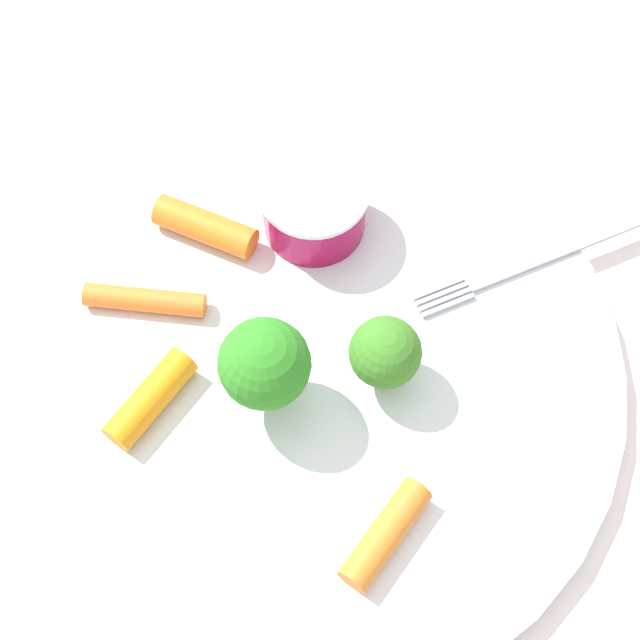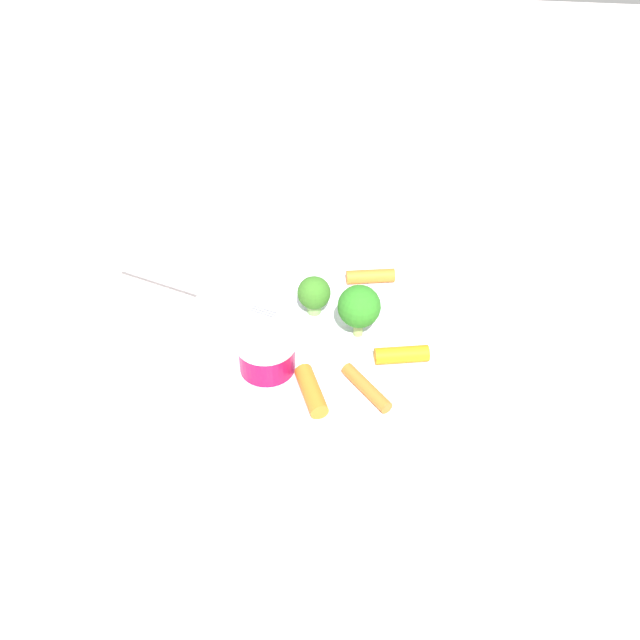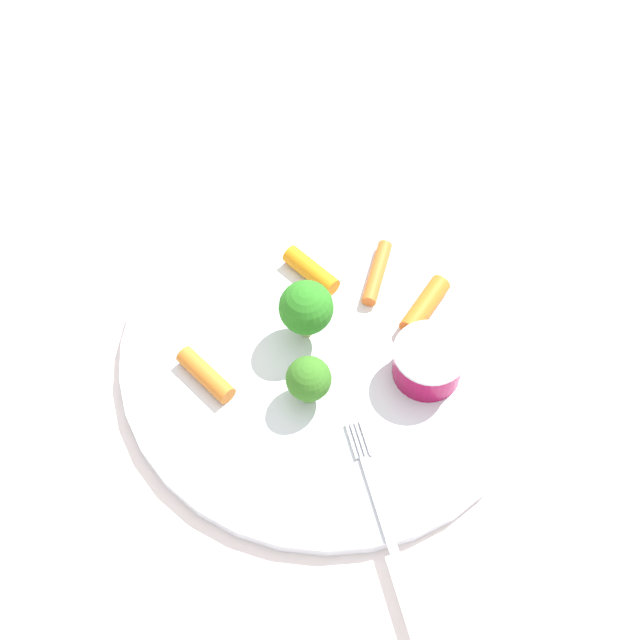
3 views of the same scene
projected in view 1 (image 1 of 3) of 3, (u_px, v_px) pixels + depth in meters
The scene contains 10 objects.
ground_plane at pixel (290, 370), 0.46m from camera, with size 2.40×2.40×0.00m, color white.
plate at pixel (290, 365), 0.45m from camera, with size 0.32×0.32×0.01m, color white.
sauce_cup at pixel (314, 207), 0.47m from camera, with size 0.05×0.05×0.03m.
broccoli_floret_0 at pixel (385, 353), 0.42m from camera, with size 0.03×0.03×0.04m.
broccoli_floret_1 at pixel (265, 364), 0.41m from camera, with size 0.04×0.04×0.06m.
carrot_stick_0 at pixel (145, 300), 0.45m from camera, with size 0.01×0.01×0.06m, color orange.
carrot_stick_1 at pixel (150, 399), 0.43m from camera, with size 0.02×0.02×0.05m, color orange.
carrot_stick_2 at pixel (386, 534), 0.40m from camera, with size 0.01×0.01×0.05m, color orange.
carrot_stick_3 at pixel (205, 227), 0.47m from camera, with size 0.02×0.02×0.05m, color orange.
fork at pixel (583, 242), 0.47m from camera, with size 0.19×0.07×0.00m.
Camera 1 is at (0.11, 0.15, 0.42)m, focal length 52.98 mm.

